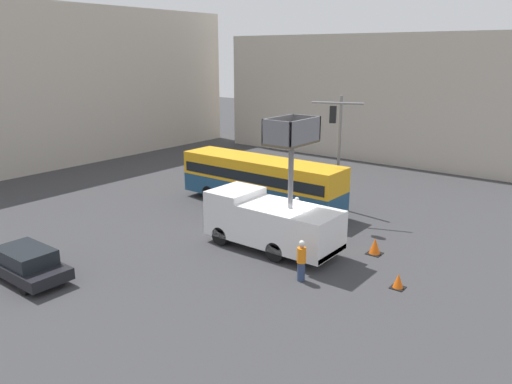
{
  "coord_description": "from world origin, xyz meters",
  "views": [
    {
      "loc": [
        -18.76,
        -12.49,
        9.2
      ],
      "look_at": [
        -0.54,
        1.65,
        2.68
      ],
      "focal_mm": 35.0,
      "sensor_mm": 36.0,
      "label": 1
    }
  ],
  "objects_px": {
    "traffic_cone_mid_road": "(398,281)",
    "traffic_light_pole": "(337,137)",
    "road_worker_directing": "(297,215)",
    "road_worker_near_truck": "(301,261)",
    "city_bus": "(261,179)",
    "traffic_cone_near_truck": "(375,247)",
    "parked_car_curbside": "(25,263)",
    "utility_truck": "(271,219)"
  },
  "relations": [
    {
      "from": "road_worker_directing",
      "to": "road_worker_near_truck",
      "type": "bearing_deg",
      "value": -161.34
    },
    {
      "from": "road_worker_directing",
      "to": "traffic_cone_mid_road",
      "type": "bearing_deg",
      "value": -129.52
    },
    {
      "from": "utility_truck",
      "to": "traffic_cone_mid_road",
      "type": "height_order",
      "value": "utility_truck"
    },
    {
      "from": "traffic_cone_near_truck",
      "to": "city_bus",
      "type": "bearing_deg",
      "value": 72.9
    },
    {
      "from": "road_worker_near_truck",
      "to": "traffic_light_pole",
      "type": "bearing_deg",
      "value": 153.42
    },
    {
      "from": "traffic_cone_mid_road",
      "to": "traffic_light_pole",
      "type": "bearing_deg",
      "value": 44.27
    },
    {
      "from": "city_bus",
      "to": "traffic_cone_near_truck",
      "type": "relative_size",
      "value": 13.82
    },
    {
      "from": "utility_truck",
      "to": "road_worker_directing",
      "type": "distance_m",
      "value": 2.65
    },
    {
      "from": "city_bus",
      "to": "traffic_cone_near_truck",
      "type": "bearing_deg",
      "value": 169.69
    },
    {
      "from": "traffic_light_pole",
      "to": "traffic_cone_mid_road",
      "type": "distance_m",
      "value": 10.69
    },
    {
      "from": "city_bus",
      "to": "traffic_light_pole",
      "type": "relative_size",
      "value": 1.58
    },
    {
      "from": "traffic_light_pole",
      "to": "traffic_cone_near_truck",
      "type": "bearing_deg",
      "value": -133.33
    },
    {
      "from": "utility_truck",
      "to": "city_bus",
      "type": "bearing_deg",
      "value": 41.24
    },
    {
      "from": "utility_truck",
      "to": "traffic_cone_near_truck",
      "type": "height_order",
      "value": "utility_truck"
    },
    {
      "from": "traffic_light_pole",
      "to": "traffic_cone_near_truck",
      "type": "xyz_separation_m",
      "value": [
        -4.33,
        -4.59,
        -4.13
      ]
    },
    {
      "from": "utility_truck",
      "to": "road_worker_directing",
      "type": "bearing_deg",
      "value": 5.2
    },
    {
      "from": "traffic_cone_mid_road",
      "to": "parked_car_curbside",
      "type": "distance_m",
      "value": 15.41
    },
    {
      "from": "traffic_light_pole",
      "to": "parked_car_curbside",
      "type": "height_order",
      "value": "traffic_light_pole"
    },
    {
      "from": "city_bus",
      "to": "traffic_cone_near_truck",
      "type": "height_order",
      "value": "city_bus"
    },
    {
      "from": "city_bus",
      "to": "traffic_cone_near_truck",
      "type": "xyz_separation_m",
      "value": [
        -2.7,
        -8.78,
        -1.39
      ]
    },
    {
      "from": "utility_truck",
      "to": "traffic_light_pole",
      "type": "xyz_separation_m",
      "value": [
        6.77,
        0.32,
        2.99
      ]
    },
    {
      "from": "traffic_light_pole",
      "to": "traffic_cone_mid_road",
      "type": "relative_size",
      "value": 10.8
    },
    {
      "from": "city_bus",
      "to": "road_worker_directing",
      "type": "height_order",
      "value": "city_bus"
    },
    {
      "from": "road_worker_directing",
      "to": "traffic_cone_near_truck",
      "type": "height_order",
      "value": "road_worker_directing"
    },
    {
      "from": "city_bus",
      "to": "traffic_light_pole",
      "type": "bearing_deg",
      "value": -152.01
    },
    {
      "from": "traffic_cone_mid_road",
      "to": "utility_truck",
      "type": "bearing_deg",
      "value": 87.71
    },
    {
      "from": "road_worker_near_truck",
      "to": "traffic_cone_near_truck",
      "type": "xyz_separation_m",
      "value": [
        4.53,
        -1.19,
        -0.52
      ]
    },
    {
      "from": "utility_truck",
      "to": "city_bus",
      "type": "height_order",
      "value": "utility_truck"
    },
    {
      "from": "road_worker_near_truck",
      "to": "traffic_cone_near_truck",
      "type": "relative_size",
      "value": 2.3
    },
    {
      "from": "traffic_cone_mid_road",
      "to": "traffic_cone_near_truck",
      "type": "bearing_deg",
      "value": 39.97
    },
    {
      "from": "road_worker_near_truck",
      "to": "parked_car_curbside",
      "type": "distance_m",
      "value": 11.53
    },
    {
      "from": "traffic_light_pole",
      "to": "road_worker_directing",
      "type": "distance_m",
      "value": 5.46
    },
    {
      "from": "road_worker_directing",
      "to": "traffic_light_pole",
      "type": "bearing_deg",
      "value": -15.53
    },
    {
      "from": "city_bus",
      "to": "traffic_cone_mid_road",
      "type": "relative_size",
      "value": 17.1
    },
    {
      "from": "city_bus",
      "to": "parked_car_curbside",
      "type": "height_order",
      "value": "city_bus"
    },
    {
      "from": "utility_truck",
      "to": "traffic_light_pole",
      "type": "distance_m",
      "value": 7.41
    },
    {
      "from": "utility_truck",
      "to": "road_worker_directing",
      "type": "xyz_separation_m",
      "value": [
        2.59,
        0.24,
        -0.52
      ]
    },
    {
      "from": "road_worker_directing",
      "to": "parked_car_curbside",
      "type": "xyz_separation_m",
      "value": [
        -11.56,
        5.93,
        -0.28
      ]
    },
    {
      "from": "traffic_cone_mid_road",
      "to": "parked_car_curbside",
      "type": "xyz_separation_m",
      "value": [
        -8.71,
        12.71,
        0.41
      ]
    },
    {
      "from": "city_bus",
      "to": "road_worker_near_truck",
      "type": "xyz_separation_m",
      "value": [
        -7.23,
        -7.59,
        -0.86
      ]
    },
    {
      "from": "city_bus",
      "to": "traffic_cone_near_truck",
      "type": "distance_m",
      "value": 9.29
    },
    {
      "from": "utility_truck",
      "to": "parked_car_curbside",
      "type": "distance_m",
      "value": 10.92
    }
  ]
}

